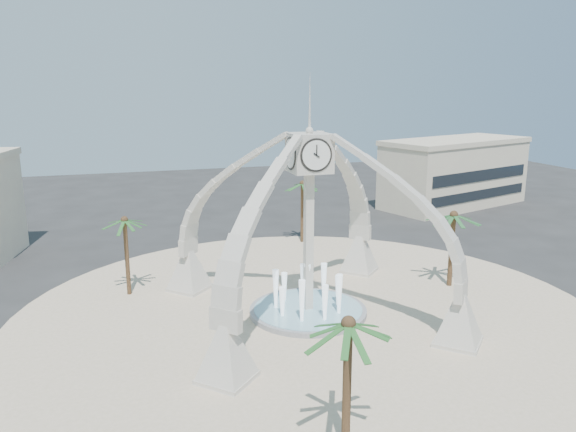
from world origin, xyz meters
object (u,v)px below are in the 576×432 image
object	(u,v)px
fountain	(308,310)
clock_tower	(309,222)
palm_east	(454,216)
palm_south	(348,325)
palm_north	(303,184)
palm_west	(124,221)

from	to	relation	value
fountain	clock_tower	bearing A→B (deg)	-90.00
palm_east	palm_south	distance (m)	22.63
palm_north	palm_south	world-z (taller)	palm_north
clock_tower	fountain	xyz separation A→B (m)	(0.00, 0.00, -6.20)
palm_east	clock_tower	bearing A→B (deg)	-171.55
fountain	palm_south	distance (m)	15.78
palm_south	clock_tower	bearing A→B (deg)	76.58
clock_tower	palm_south	distance (m)	14.81
fountain	palm_west	xyz separation A→B (m)	(-11.51, 7.46, 5.37)
palm_west	clock_tower	bearing A→B (deg)	-32.94
clock_tower	palm_west	distance (m)	13.74
clock_tower	palm_north	size ratio (longest dim) A/B	2.71
palm_east	palm_north	distance (m)	16.77
palm_west	palm_east	bearing A→B (deg)	-13.27
clock_tower	palm_west	bearing A→B (deg)	147.06
palm_west	palm_north	world-z (taller)	palm_north
fountain	palm_east	size ratio (longest dim) A/B	1.24
palm_north	palm_west	bearing A→B (deg)	-150.36
fountain	palm_west	bearing A→B (deg)	147.06
clock_tower	fountain	world-z (taller)	clock_tower
palm_east	palm_south	world-z (taller)	palm_south
palm_south	palm_north	bearing A→B (deg)	74.18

